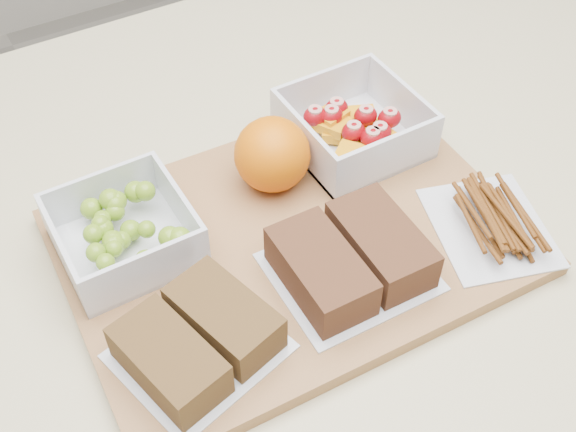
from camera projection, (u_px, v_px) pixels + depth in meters
name	position (u px, v px, depth m)	size (l,w,h in m)	color
cutting_board	(293.00, 242.00, 0.69)	(0.42, 0.30, 0.02)	#9F6F41
grape_container	(125.00, 231.00, 0.66)	(0.12, 0.12, 0.05)	silver
fruit_container	(353.00, 128.00, 0.76)	(0.13, 0.13, 0.05)	silver
orange	(272.00, 154.00, 0.71)	(0.08, 0.08, 0.08)	orange
sandwich_bag_left	(197.00, 339.00, 0.58)	(0.15, 0.14, 0.04)	silver
sandwich_bag_center	(351.00, 258.00, 0.64)	(0.14, 0.12, 0.04)	silver
pretzel_bag	(492.00, 218.00, 0.68)	(0.14, 0.15, 0.03)	silver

